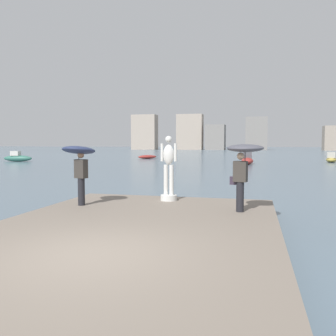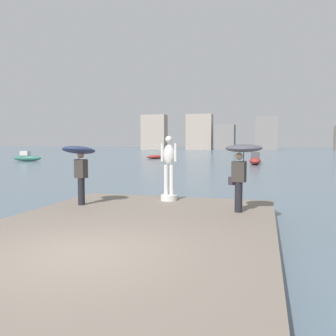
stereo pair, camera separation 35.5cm
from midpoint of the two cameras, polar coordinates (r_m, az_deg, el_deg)
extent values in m
plane|color=slate|center=(45.87, 10.00, 0.95)|extent=(400.00, 400.00, 0.00)
cube|color=slate|center=(8.60, -7.57, -10.81)|extent=(6.99, 10.06, 0.40)
cylinder|color=silver|center=(12.38, -0.72, -4.80)|extent=(0.57, 0.57, 0.19)
cylinder|color=silver|center=(12.33, -1.17, -1.92)|extent=(0.15, 0.15, 1.05)
cylinder|color=silver|center=(12.28, -0.27, -1.94)|extent=(0.15, 0.15, 1.05)
ellipsoid|color=silver|center=(12.24, -0.72, 2.16)|extent=(0.38, 0.26, 0.70)
sphere|color=silver|center=(12.24, -0.72, 4.64)|extent=(0.24, 0.24, 0.24)
cylinder|color=silver|center=(12.30, -1.81, 2.54)|extent=(0.10, 0.10, 0.62)
cylinder|color=silver|center=(12.18, 0.37, 2.53)|extent=(0.10, 0.10, 0.62)
cylinder|color=black|center=(11.75, -14.64, -3.72)|extent=(0.22, 0.22, 0.88)
cube|color=#38332D|center=(11.67, -14.71, -0.12)|extent=(0.43, 0.32, 0.60)
sphere|color=#A87A5B|center=(11.65, -14.75, 2.06)|extent=(0.21, 0.21, 0.21)
cylinder|color=#262626|center=(11.77, -15.03, 1.33)|extent=(0.02, 0.02, 0.49)
ellipsoid|color=navy|center=(11.76, -15.06, 2.81)|extent=(1.28, 1.30, 0.37)
cylinder|color=black|center=(10.48, 10.60, -4.59)|extent=(0.22, 0.22, 0.88)
cube|color=#38332D|center=(10.39, 10.65, -0.55)|extent=(0.43, 0.32, 0.60)
sphere|color=beige|center=(10.37, 10.68, 1.90)|extent=(0.21, 0.21, 0.21)
cylinder|color=#262626|center=(10.37, 11.37, 1.28)|extent=(0.02, 0.02, 0.57)
ellipsoid|color=#4C4C56|center=(10.36, 11.40, 3.16)|extent=(1.27, 1.27, 0.25)
cube|color=#332838|center=(10.50, 9.51, -2.02)|extent=(0.20, 0.14, 0.24)
ellipsoid|color=#9E2D28|center=(41.33, 12.43, 1.13)|extent=(1.47, 3.46, 0.78)
cube|color=#4C4C51|center=(41.56, 12.44, 2.08)|extent=(1.05, 1.25, 0.69)
ellipsoid|color=#336B5B|center=(50.76, -23.26, 1.43)|extent=(3.99, 1.57, 0.81)
cube|color=beige|center=(50.89, -23.56, 2.18)|extent=(1.19, 0.96, 0.61)
ellipsoid|color=#9E2D28|center=(55.37, -3.52, 1.81)|extent=(3.13, 3.61, 0.57)
ellipsoid|color=#B2993D|center=(49.49, 24.68, 1.22)|extent=(1.99, 3.73, 0.61)
cube|color=#B2ADA3|center=(49.20, 24.69, 1.92)|extent=(1.20, 1.48, 0.72)
cube|color=#A89989|center=(137.22, -3.86, 5.77)|extent=(9.35, 5.16, 13.33)
cube|color=#A89989|center=(134.76, 3.48, 5.81)|extent=(9.66, 5.21, 13.32)
cube|color=gray|center=(131.05, 7.60, 4.92)|extent=(6.86, 7.53, 9.14)
cube|color=gray|center=(130.81, 14.00, 5.42)|extent=(7.57, 4.29, 11.80)
cube|color=gray|center=(131.68, 25.29, 4.38)|extent=(7.45, 5.21, 8.29)
camera|label=1|loc=(0.18, -90.84, -0.06)|focal=37.77mm
camera|label=2|loc=(0.18, 89.16, 0.06)|focal=37.77mm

